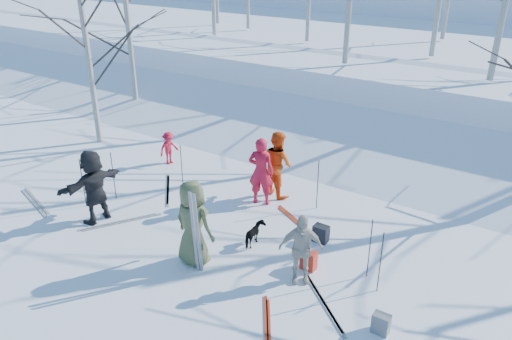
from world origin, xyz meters
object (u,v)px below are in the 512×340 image
Objects in this scene: skier_olive_center at (193,223)px; skier_cream_east at (301,249)px; skier_red_seated at (169,148)px; backpack_grey at (381,324)px; skier_red_north at (261,171)px; skier_redor_behind at (278,164)px; dog at (255,235)px; backpack_red at (309,260)px; backpack_dark at (321,234)px; skier_grey_west at (94,186)px.

skier_olive_center reaches higher than skier_cream_east.
skier_red_seated is 8.83m from backpack_grey.
skier_red_north is 5.27m from backpack_grey.
skier_redor_behind is at bearing -78.05° from skier_red_seated.
skier_red_seated is at bearing -34.70° from dog.
backpack_red reaches higher than backpack_dark.
skier_olive_center is 3.14m from skier_grey_west.
skier_grey_west is 4.08m from dog.
backpack_dark is at bearing -92.52° from skier_red_seated.
dog is 3.56m from backpack_grey.
skier_olive_center is 1.58m from dog.
skier_olive_center is at bearing 76.83° from skier_red_north.
skier_red_seated is at bearing -39.89° from skier_olive_center.
backpack_red is (6.19, -2.44, -0.30)m from skier_red_seated.
skier_cream_east is at bearing -85.09° from backpack_red.
skier_grey_west is at bearing -178.76° from backpack_grey.
backpack_red is (2.14, 1.14, -0.74)m from skier_olive_center.
backpack_grey is (8.14, -3.39, -0.32)m from skier_red_seated.
skier_olive_center is 4.76× the size of backpack_dark.
skier_redor_behind reaches higher than backpack_red.
backpack_dark is (-2.22, 2.04, 0.01)m from backpack_grey.
skier_cream_east is at bearing 150.64° from dog.
backpack_dark is (1.86, 2.22, -0.75)m from skier_olive_center.
skier_cream_east is (2.47, -2.32, -0.16)m from skier_red_north.
backpack_grey is 0.95× the size of backpack_dark.
skier_grey_west is at bearing 152.86° from skier_cream_east.
skier_red_north is at bearing 142.43° from backpack_red.
backpack_grey is (1.95, -0.96, -0.02)m from backpack_red.
backpack_dark is at bearing 137.44° from backpack_grey.
skier_olive_center reaches higher than skier_grey_west.
backpack_dark is at bearing 167.68° from skier_redor_behind.
skier_cream_east is 3.77× the size of backpack_dark.
skier_red_north is at bearing 141.63° from skier_grey_west.
skier_redor_behind is 3.53m from backpack_red.
skier_redor_behind is at bearing 144.91° from backpack_dark.
dog is 1.68× the size of backpack_grey.
dog is (3.84, 1.22, -0.65)m from skier_grey_west.
skier_red_north is (-0.30, 3.01, -0.04)m from skier_olive_center.
skier_olive_center is 1.06× the size of skier_redor_behind.
skier_redor_behind reaches higher than skier_red_seated.
skier_red_north reaches higher than dog.
skier_grey_west is at bearing 1.06° from skier_olive_center.
skier_red_north is 3.40m from skier_cream_east.
skier_red_seated is at bearing 120.88° from skier_cream_east.
skier_cream_east is at bearing 165.11° from backpack_grey.
backpack_dark is (-0.31, 1.53, -0.55)m from skier_cream_east.
backpack_red is at bearing 166.88° from dog.
skier_red_seated reaches higher than backpack_red.
skier_redor_behind is 2.67m from dog.
skier_grey_west reaches higher than backpack_dark.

